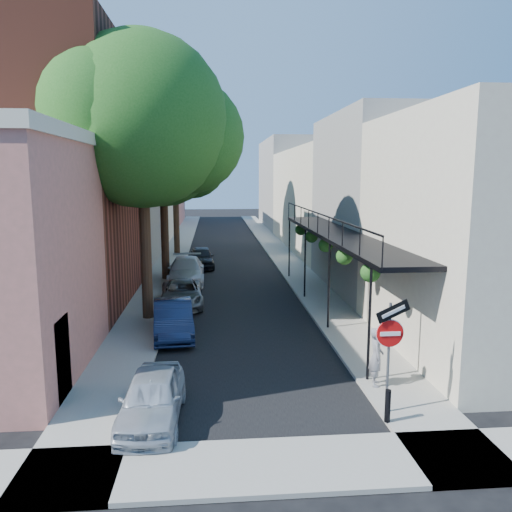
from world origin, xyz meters
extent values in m
plane|color=black|center=(0.00, 0.00, 0.00)|extent=(160.00, 160.00, 0.00)
cube|color=black|center=(0.00, 30.00, 0.01)|extent=(6.00, 64.00, 0.01)
cube|color=gray|center=(-4.00, 30.00, 0.06)|extent=(2.00, 64.00, 0.12)
cube|color=gray|center=(4.00, 30.00, 0.06)|extent=(2.00, 64.00, 0.12)
cube|color=gray|center=(0.00, -1.00, 0.06)|extent=(12.00, 2.00, 0.12)
cube|color=beige|center=(-5.05, 2.50, 1.20)|extent=(0.10, 1.20, 2.20)
cube|color=brown|center=(-10.00, 14.00, 6.00)|extent=(10.00, 12.00, 12.00)
cube|color=gray|center=(-5.02, 14.00, 8.00)|extent=(0.06, 7.00, 4.00)
cube|color=gray|center=(-9.00, 26.00, 4.50)|extent=(8.00, 12.00, 9.00)
cube|color=beige|center=(-9.00, 40.00, 5.00)|extent=(8.00, 16.00, 10.00)
cube|color=#D47A6D|center=(-9.00, 54.00, 4.00)|extent=(8.00, 12.00, 8.00)
cube|color=gray|center=(9.00, 15.00, 4.50)|extent=(8.00, 10.00, 9.00)
cube|color=beige|center=(9.00, 30.00, 4.00)|extent=(8.00, 20.00, 8.00)
cube|color=gray|center=(9.00, 48.00, 5.00)|extent=(8.00, 16.00, 10.00)
cube|color=black|center=(4.20, 10.00, 3.50)|extent=(2.00, 16.00, 0.15)
cube|color=black|center=(3.25, 10.00, 4.38)|extent=(0.05, 16.00, 0.05)
cylinder|color=black|center=(3.30, 3.00, 1.81)|extent=(0.08, 0.08, 3.40)
cylinder|color=black|center=(3.30, 18.00, 1.81)|extent=(0.08, 0.08, 3.40)
sphere|color=#1C4D16|center=(3.60, 4.00, 3.05)|extent=(0.60, 0.60, 0.60)
sphere|color=#1C4D16|center=(3.60, 10.00, 3.05)|extent=(0.60, 0.60, 0.60)
sphere|color=#1C4D16|center=(3.60, 16.00, 3.05)|extent=(0.60, 0.60, 0.60)
cylinder|color=#595B60|center=(3.15, 1.00, 1.45)|extent=(0.07, 0.07, 2.90)
cylinder|color=red|center=(3.15, 0.96, 2.15)|extent=(0.66, 0.04, 0.66)
cube|color=white|center=(3.15, 0.93, 2.15)|extent=(0.50, 0.02, 0.10)
cylinder|color=white|center=(3.15, 0.98, 2.15)|extent=(0.70, 0.02, 0.70)
cube|color=black|center=(3.20, 0.95, 2.70)|extent=(0.89, 0.15, 0.58)
cube|color=white|center=(3.20, 0.92, 2.70)|extent=(0.60, 0.10, 0.31)
cylinder|color=black|center=(3.00, 0.50, 0.52)|extent=(0.14, 0.14, 0.80)
cylinder|color=#372416|center=(-3.80, 10.00, 3.50)|extent=(0.44, 0.44, 7.00)
sphere|color=#1C4D16|center=(-3.80, 10.00, 8.02)|extent=(6.80, 6.80, 6.80)
sphere|color=#1C4D16|center=(-2.10, 11.02, 7.52)|extent=(4.76, 4.76, 4.76)
cylinder|color=#372416|center=(-3.80, 18.00, 3.15)|extent=(0.44, 0.44, 6.30)
sphere|color=#1C4D16|center=(-3.80, 18.00, 7.20)|extent=(6.00, 6.00, 6.00)
sphere|color=#1C4D16|center=(-2.30, 18.90, 6.70)|extent=(4.20, 4.20, 4.20)
cylinder|color=#372416|center=(-3.80, 27.00, 3.67)|extent=(0.44, 0.44, 7.35)
sphere|color=#1C4D16|center=(-3.80, 27.00, 8.40)|extent=(7.00, 7.00, 7.00)
sphere|color=#1C4D16|center=(-2.05, 28.05, 7.90)|extent=(4.90, 4.90, 4.90)
imported|color=#A6AEB8|center=(-2.59, 1.23, 0.61)|extent=(1.52, 3.60, 1.22)
imported|color=#131E3C|center=(-2.60, 7.83, 0.66)|extent=(1.79, 4.10, 1.31)
imported|color=#5B5F63|center=(-2.54, 12.17, 0.57)|extent=(2.12, 4.20, 1.14)
imported|color=silver|center=(-2.60, 17.18, 0.70)|extent=(2.07, 4.87, 1.40)
imported|color=black|center=(-1.88, 21.86, 0.67)|extent=(1.81, 4.02, 1.34)
imported|color=slate|center=(3.40, 2.60, 0.95)|extent=(0.51, 0.67, 1.65)
camera|label=1|loc=(-1.06, -10.28, 5.90)|focal=35.00mm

